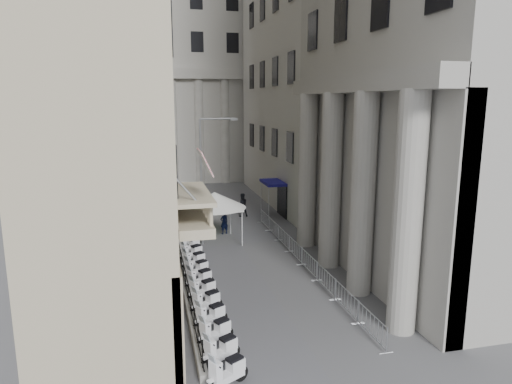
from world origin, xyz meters
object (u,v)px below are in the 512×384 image
security_tent (217,201)px  pedestrian_b (242,205)px  info_kiosk (174,220)px  pedestrian_a (224,222)px  street_lamp (206,170)px

security_tent → pedestrian_b: (3.09, 6.58, -1.92)m
info_kiosk → pedestrian_b: (5.83, 3.72, 0.02)m
pedestrian_a → security_tent: bearing=44.4°
security_tent → info_kiosk: bearing=133.8°
info_kiosk → pedestrian_b: size_ratio=0.97×
security_tent → street_lamp: 2.26m
pedestrian_b → pedestrian_a: bearing=60.5°
street_lamp → pedestrian_a: bearing=36.6°
street_lamp → pedestrian_a: (1.50, 1.96, -4.19)m
security_tent → pedestrian_a: security_tent is taller
security_tent → pedestrian_a: bearing=66.8°
security_tent → pedestrian_a: size_ratio=2.49×
info_kiosk → pedestrian_a: 3.67m
pedestrian_b → info_kiosk: bearing=29.0°
pedestrian_a → pedestrian_b: (2.30, 4.73, 0.13)m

